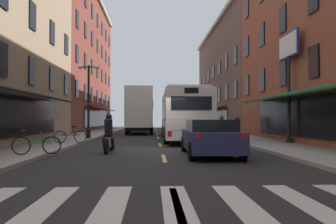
{
  "coord_description": "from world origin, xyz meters",
  "views": [
    {
      "loc": [
        -0.41,
        -15.79,
        1.45
      ],
      "look_at": [
        0.47,
        3.59,
        1.83
      ],
      "focal_mm": 35.91,
      "sensor_mm": 36.0,
      "label": 1
    }
  ],
  "objects_px": {
    "box_truck": "(140,111)",
    "sedan_near": "(210,137)",
    "motorcycle_rider": "(109,136)",
    "billboard_sign": "(289,61)",
    "bicycle_mid": "(70,136)",
    "pedestrian_mid": "(237,125)",
    "sedan_mid": "(142,125)",
    "street_lamp_twin": "(89,97)",
    "transit_bus": "(183,115)",
    "pedestrian_near": "(221,123)",
    "bicycle_near": "(37,145)"
  },
  "relations": [
    {
      "from": "box_truck",
      "to": "sedan_near",
      "type": "xyz_separation_m",
      "value": [
        3.45,
        -18.99,
        -1.45
      ]
    },
    {
      "from": "motorcycle_rider",
      "to": "billboard_sign",
      "type": "bearing_deg",
      "value": 21.32
    },
    {
      "from": "bicycle_mid",
      "to": "box_truck",
      "type": "bearing_deg",
      "value": 76.78
    },
    {
      "from": "motorcycle_rider",
      "to": "pedestrian_mid",
      "type": "relative_size",
      "value": 1.3
    },
    {
      "from": "sedan_near",
      "to": "sedan_mid",
      "type": "height_order",
      "value": "sedan_near"
    },
    {
      "from": "billboard_sign",
      "to": "street_lamp_twin",
      "type": "relative_size",
      "value": 1.23
    },
    {
      "from": "billboard_sign",
      "to": "bicycle_mid",
      "type": "height_order",
      "value": "billboard_sign"
    },
    {
      "from": "billboard_sign",
      "to": "motorcycle_rider",
      "type": "height_order",
      "value": "billboard_sign"
    },
    {
      "from": "motorcycle_rider",
      "to": "box_truck",
      "type": "bearing_deg",
      "value": 87.89
    },
    {
      "from": "transit_bus",
      "to": "box_truck",
      "type": "distance_m",
      "value": 10.14
    },
    {
      "from": "motorcycle_rider",
      "to": "pedestrian_near",
      "type": "xyz_separation_m",
      "value": [
        7.81,
        14.36,
        0.33
      ]
    },
    {
      "from": "bicycle_near",
      "to": "street_lamp_twin",
      "type": "relative_size",
      "value": 0.34
    },
    {
      "from": "sedan_near",
      "to": "pedestrian_mid",
      "type": "xyz_separation_m",
      "value": [
        4.27,
        12.54,
        0.23
      ]
    },
    {
      "from": "pedestrian_near",
      "to": "street_lamp_twin",
      "type": "relative_size",
      "value": 0.35
    },
    {
      "from": "motorcycle_rider",
      "to": "bicycle_mid",
      "type": "distance_m",
      "value": 4.71
    },
    {
      "from": "pedestrian_near",
      "to": "street_lamp_twin",
      "type": "distance_m",
      "value": 12.16
    },
    {
      "from": "pedestrian_near",
      "to": "pedestrian_mid",
      "type": "distance_m",
      "value": 3.21
    },
    {
      "from": "billboard_sign",
      "to": "pedestrian_mid",
      "type": "height_order",
      "value": "billboard_sign"
    },
    {
      "from": "pedestrian_near",
      "to": "sedan_mid",
      "type": "bearing_deg",
      "value": -154.07
    },
    {
      "from": "bicycle_mid",
      "to": "motorcycle_rider",
      "type": "bearing_deg",
      "value": -56.84
    },
    {
      "from": "box_truck",
      "to": "street_lamp_twin",
      "type": "xyz_separation_m",
      "value": [
        -3.03,
        -9.66,
        0.69
      ]
    },
    {
      "from": "sedan_near",
      "to": "street_lamp_twin",
      "type": "bearing_deg",
      "value": 124.8
    },
    {
      "from": "transit_bus",
      "to": "pedestrian_near",
      "type": "height_order",
      "value": "transit_bus"
    },
    {
      "from": "bicycle_mid",
      "to": "transit_bus",
      "type": "bearing_deg",
      "value": 32.56
    },
    {
      "from": "box_truck",
      "to": "sedan_mid",
      "type": "relative_size",
      "value": 1.74
    },
    {
      "from": "sedan_mid",
      "to": "bicycle_near",
      "type": "relative_size",
      "value": 2.82
    },
    {
      "from": "box_truck",
      "to": "sedan_near",
      "type": "height_order",
      "value": "box_truck"
    },
    {
      "from": "bicycle_near",
      "to": "pedestrian_mid",
      "type": "xyz_separation_m",
      "value": [
        10.74,
        13.13,
        0.45
      ]
    },
    {
      "from": "sedan_mid",
      "to": "street_lamp_twin",
      "type": "bearing_deg",
      "value": -99.06
    },
    {
      "from": "box_truck",
      "to": "sedan_near",
      "type": "bearing_deg",
      "value": -79.69
    },
    {
      "from": "sedan_mid",
      "to": "motorcycle_rider",
      "type": "distance_m",
      "value": 26.39
    },
    {
      "from": "box_truck",
      "to": "motorcycle_rider",
      "type": "distance_m",
      "value": 17.72
    },
    {
      "from": "transit_bus",
      "to": "motorcycle_rider",
      "type": "height_order",
      "value": "transit_bus"
    },
    {
      "from": "bicycle_near",
      "to": "street_lamp_twin",
      "type": "distance_m",
      "value": 10.19
    },
    {
      "from": "transit_bus",
      "to": "box_truck",
      "type": "xyz_separation_m",
      "value": [
        -3.22,
        9.6,
        0.48
      ]
    },
    {
      "from": "bicycle_mid",
      "to": "street_lamp_twin",
      "type": "distance_m",
      "value": 4.7
    },
    {
      "from": "sedan_near",
      "to": "pedestrian_near",
      "type": "xyz_separation_m",
      "value": [
        3.71,
        15.7,
        0.32
      ]
    },
    {
      "from": "motorcycle_rider",
      "to": "bicycle_near",
      "type": "relative_size",
      "value": 1.23
    },
    {
      "from": "box_truck",
      "to": "pedestrian_mid",
      "type": "distance_m",
      "value": 10.13
    },
    {
      "from": "pedestrian_near",
      "to": "pedestrian_mid",
      "type": "relative_size",
      "value": 1.07
    },
    {
      "from": "motorcycle_rider",
      "to": "bicycle_mid",
      "type": "height_order",
      "value": "motorcycle_rider"
    },
    {
      "from": "sedan_near",
      "to": "pedestrian_near",
      "type": "bearing_deg",
      "value": 76.71
    },
    {
      "from": "sedan_near",
      "to": "pedestrian_mid",
      "type": "bearing_deg",
      "value": 71.19
    },
    {
      "from": "bicycle_near",
      "to": "sedan_near",
      "type": "bearing_deg",
      "value": 5.2
    },
    {
      "from": "billboard_sign",
      "to": "transit_bus",
      "type": "xyz_separation_m",
      "value": [
        -5.46,
        4.41,
        -2.91
      ]
    },
    {
      "from": "bicycle_near",
      "to": "pedestrian_mid",
      "type": "bearing_deg",
      "value": 50.72
    },
    {
      "from": "bicycle_near",
      "to": "pedestrian_mid",
      "type": "relative_size",
      "value": 1.06
    },
    {
      "from": "box_truck",
      "to": "motorcycle_rider",
      "type": "height_order",
      "value": "box_truck"
    },
    {
      "from": "sedan_mid",
      "to": "motorcycle_rider",
      "type": "relative_size",
      "value": 2.3
    },
    {
      "from": "billboard_sign",
      "to": "street_lamp_twin",
      "type": "height_order",
      "value": "billboard_sign"
    }
  ]
}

